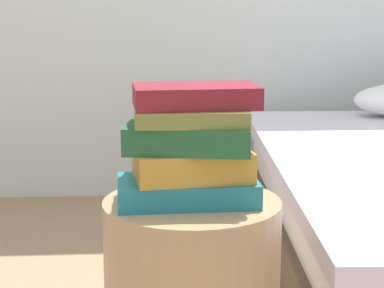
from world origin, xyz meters
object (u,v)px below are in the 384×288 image
object	(u,v)px
book_forest	(189,136)
book_maroon	(195,96)
book_olive	(189,114)
book_teal	(187,191)
book_ochre	(192,163)

from	to	relation	value
book_forest	book_maroon	bearing A→B (deg)	9.13
book_olive	book_maroon	xyz separation A→B (m)	(0.01, -0.00, 0.04)
book_maroon	book_forest	bearing A→B (deg)	177.02
book_forest	book_olive	world-z (taller)	book_olive
book_teal	book_forest	size ratio (longest dim) A/B	1.14
book_teal	book_olive	xyz separation A→B (m)	(0.01, 0.02, 0.16)
book_maroon	book_ochre	bearing A→B (deg)	-179.14
book_teal	book_forest	xyz separation A→B (m)	(0.00, 0.01, 0.12)
book_forest	book_maroon	world-z (taller)	book_maroon
book_teal	book_forest	bearing A→B (deg)	71.32
book_teal	book_ochre	world-z (taller)	book_ochre
book_forest	book_maroon	xyz separation A→B (m)	(0.01, 0.00, 0.09)
book_teal	book_forest	world-z (taller)	book_forest
book_olive	book_teal	bearing A→B (deg)	-104.49
book_ochre	book_forest	size ratio (longest dim) A/B	0.93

